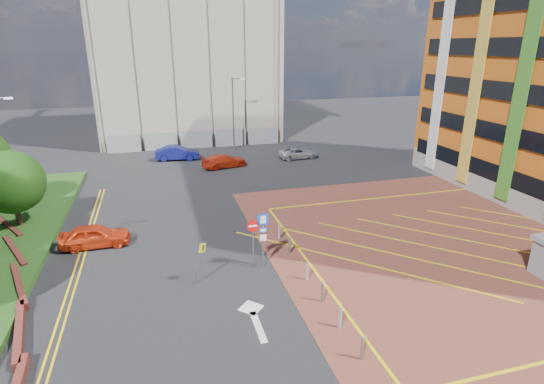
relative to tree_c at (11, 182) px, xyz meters
name	(u,v)px	position (x,y,z in m)	size (l,w,h in m)	color
ground	(259,277)	(13.50, -10.00, -3.19)	(140.00, 140.00, 0.00)	black
forecourt	(485,244)	(27.50, -10.00, -3.18)	(26.00, 26.00, 0.02)	brown
retaining_wall	(15,286)	(1.70, -8.00, -2.99)	(6.06, 20.33, 0.40)	maroon
tree_c	(11,182)	(0.00, 0.00, 0.00)	(4.00, 4.00, 4.90)	#3D2B1C
lamp_left_far	(0,153)	(-0.92, 2.00, 1.47)	(1.53, 0.16, 8.00)	#9EA0A8
lamp_back	(234,111)	(17.58, 18.00, 1.17)	(1.53, 0.16, 8.00)	#9EA0A8
sign_cluster	(259,234)	(13.80, -9.02, -1.24)	(1.17, 0.12, 3.20)	#9EA0A8
warning_sign	(200,259)	(10.57, -9.94, -1.76)	(0.81, 0.43, 2.24)	#9EA0A8
bollard_row	(312,279)	(15.80, -11.67, -2.72)	(0.14, 11.14, 0.90)	#9EA0A8
construction_building	(184,48)	(13.50, 30.00, 7.81)	(21.20, 19.20, 22.00)	gray
construction_fence	(205,139)	(14.50, 20.00, -2.19)	(21.60, 0.06, 2.00)	gray
car_red_left	(95,236)	(5.01, -4.00, -2.52)	(1.60, 3.98, 1.36)	red
car_blue_back	(177,153)	(11.00, 15.17, -2.46)	(1.56, 4.47, 1.47)	navy
car_red_back	(224,161)	(15.23, 11.06, -2.55)	(1.80, 4.44, 1.29)	#B3270F
car_silver_back	(298,153)	(23.33, 12.40, -2.61)	(1.93, 4.19, 1.16)	#B4B5BC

